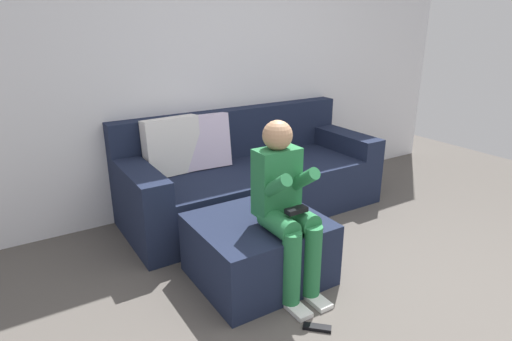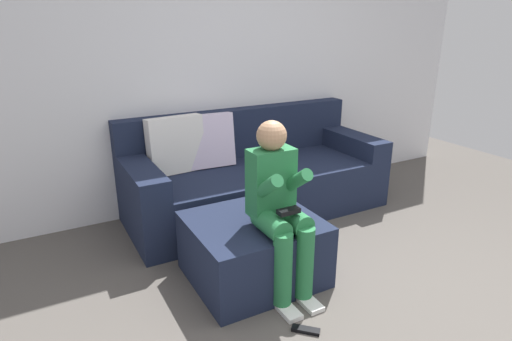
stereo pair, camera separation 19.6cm
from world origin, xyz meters
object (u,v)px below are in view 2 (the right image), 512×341
object	(u,v)px
couch_sectional	(252,178)
person_seated	(280,207)
ottoman	(253,249)
remote_near_ottoman	(306,330)

from	to	relation	value
couch_sectional	person_seated	distance (m)	1.29
ottoman	person_seated	distance (m)	0.43
couch_sectional	remote_near_ottoman	bearing A→B (deg)	-107.74
person_seated	remote_near_ottoman	size ratio (longest dim) A/B	6.88
couch_sectional	person_seated	bearing A→B (deg)	-110.31
ottoman	person_seated	world-z (taller)	person_seated
person_seated	remote_near_ottoman	bearing A→B (deg)	-100.35
couch_sectional	remote_near_ottoman	distance (m)	1.73
person_seated	remote_near_ottoman	xyz separation A→B (m)	(-0.08, -0.43, -0.58)
person_seated	remote_near_ottoman	distance (m)	0.73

